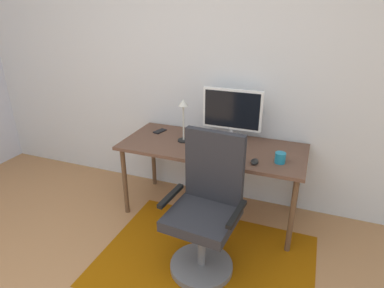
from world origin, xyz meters
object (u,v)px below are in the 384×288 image
Objects in this scene: cell_phone at (160,131)px; desk_lamp at (183,115)px; computer_mouse at (255,162)px; desk at (212,152)px; keyboard at (217,157)px; monitor at (232,111)px; office_chair at (206,215)px; coffee_cup at (280,158)px.

desk_lamp is (0.32, -0.14, 0.25)m from cell_phone.
computer_mouse is 1.09m from cell_phone.
cell_phone reaches higher than desk.
keyboard is at bearing -11.79° from cell_phone.
monitor is 1.28× the size of keyboard.
computer_mouse is at bearing -54.42° from monitor.
office_chair is (-0.25, -0.46, -0.27)m from computer_mouse.
keyboard reaches higher than cell_phone.
office_chair is at bearing -118.77° from computer_mouse.
desk is 1.54× the size of office_chair.
cell_phone is at bearing 166.17° from desk.
monitor reaches higher than office_chair.
monitor reaches higher than desk.
desk is 0.64m from coffee_cup.
office_chair is (0.06, -0.44, -0.26)m from keyboard.
monitor reaches higher than cell_phone.
desk_lamp is (-0.89, 0.14, 0.22)m from coffee_cup.
computer_mouse is 1.19× the size of coffee_cup.
desk is 0.49m from computer_mouse.
keyboard is at bearing 102.77° from office_chair.
monitor is 5.27× the size of computer_mouse.
coffee_cup is (0.19, 0.09, 0.03)m from computer_mouse.
desk_lamp reaches higher than coffee_cup.
desk_lamp is at bearing 162.23° from computer_mouse.
desk_lamp is 0.97m from office_chair.
desk_lamp reaches higher than desk.
desk is at bearing 109.49° from office_chair.
desk_lamp is at bearing 179.19° from desk.
monitor is (0.11, 0.21, 0.34)m from desk.
keyboard is at bearing -176.41° from computer_mouse.
computer_mouse reaches higher than cell_phone.
desk is 0.28m from keyboard.
computer_mouse is 0.26× the size of desk_lamp.
cell_phone is 0.35× the size of desk_lamp.
computer_mouse is (0.31, -0.43, -0.26)m from monitor.
coffee_cup is (0.61, -0.14, 0.11)m from desk.
desk_lamp is 0.37× the size of office_chair.
computer_mouse is at bearing -17.77° from desk_lamp.
computer_mouse reaches higher than keyboard.
coffee_cup is at bearing -12.46° from desk.
desk is at bearing 167.54° from coffee_cup.
desk_lamp reaches higher than cell_phone.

